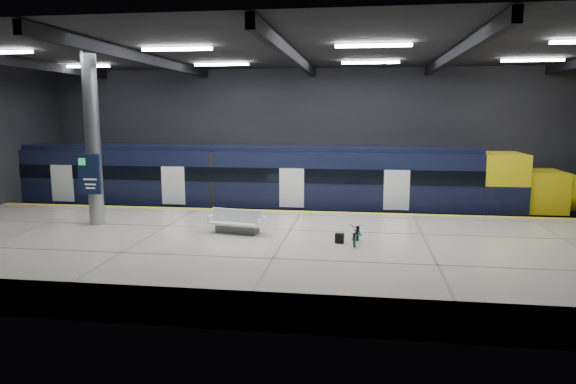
# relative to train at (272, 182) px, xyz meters

# --- Properties ---
(ground) EXTENTS (30.00, 30.00, 0.00)m
(ground) POSITION_rel_train_xyz_m (1.84, -5.50, -2.06)
(ground) COLOR black
(ground) RESTS_ON ground
(room_shell) EXTENTS (30.10, 16.10, 8.05)m
(room_shell) POSITION_rel_train_xyz_m (1.84, -5.49, 3.66)
(room_shell) COLOR black
(room_shell) RESTS_ON ground
(platform) EXTENTS (30.00, 11.00, 1.10)m
(platform) POSITION_rel_train_xyz_m (1.84, -8.00, -1.51)
(platform) COLOR beige
(platform) RESTS_ON ground
(safety_strip) EXTENTS (30.00, 0.40, 0.01)m
(safety_strip) POSITION_rel_train_xyz_m (1.84, -2.75, -0.95)
(safety_strip) COLOR yellow
(safety_strip) RESTS_ON platform
(rails) EXTENTS (30.00, 1.52, 0.16)m
(rails) POSITION_rel_train_xyz_m (1.84, 0.00, -1.98)
(rails) COLOR gray
(rails) RESTS_ON ground
(train) EXTENTS (29.40, 2.84, 3.79)m
(train) POSITION_rel_train_xyz_m (0.00, 0.00, 0.00)
(train) COLOR black
(train) RESTS_ON ground
(bench) EXTENTS (2.21, 1.25, 0.92)m
(bench) POSITION_rel_train_xyz_m (-0.08, -7.29, -0.64)
(bench) COLOR #595B60
(bench) RESTS_ON platform
(bicycle) EXTENTS (0.67, 1.50, 0.76)m
(bicycle) POSITION_rel_train_xyz_m (4.42, -8.30, -0.58)
(bicycle) COLOR #99999E
(bicycle) RESTS_ON platform
(pannier_bag) EXTENTS (0.32, 0.21, 0.35)m
(pannier_bag) POSITION_rel_train_xyz_m (3.82, -8.30, -0.78)
(pannier_bag) COLOR black
(pannier_bag) RESTS_ON platform
(info_column) EXTENTS (0.90, 0.78, 6.90)m
(info_column) POSITION_rel_train_xyz_m (-6.16, -6.52, 2.40)
(info_column) COLOR #9EA0A5
(info_column) RESTS_ON platform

